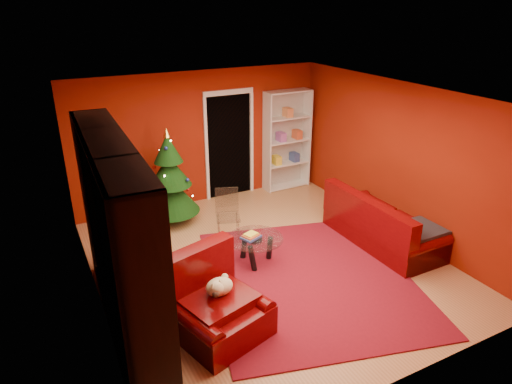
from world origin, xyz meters
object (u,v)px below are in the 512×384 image
gift_box_teal (151,218)px  white_bookshelf (287,141)px  gift_box_red (168,210)px  sofa (384,219)px  dog (219,287)px  media_unit (119,242)px  gift_box_green (174,212)px  christmas_tree (170,178)px  armchair (219,305)px  acrylic_chair (228,217)px  coffee_table (255,250)px  rug (310,278)px

gift_box_teal → white_bookshelf: size_ratio=0.13×
gift_box_red → sofa: sofa is taller
dog → sofa: (3.29, 0.79, -0.19)m
media_unit → gift_box_green: bearing=64.1°
gift_box_green → white_bookshelf: white_bookshelf is taller
christmas_tree → dog: bearing=-97.3°
gift_box_teal → white_bookshelf: (3.13, 0.47, 0.91)m
media_unit → armchair: size_ratio=2.91×
christmas_tree → gift_box_teal: christmas_tree is taller
acrylic_chair → gift_box_teal: bearing=154.1°
sofa → coffee_table: (-2.19, 0.40, -0.22)m
christmas_tree → gift_box_teal: bearing=174.3°
rug → christmas_tree: christmas_tree is taller
coffee_table → dog: bearing=-132.6°
gift_box_red → white_bookshelf: size_ratio=0.10×
christmas_tree → dog: 3.21m
gift_box_green → dog: bearing=-98.0°
rug → armchair: 1.76m
gift_box_teal → gift_box_green: 0.46m
gift_box_red → gift_box_teal: bearing=-145.8°
gift_box_green → armchair: bearing=-98.4°
gift_box_teal → acrylic_chair: acrylic_chair is taller
sofa → acrylic_chair: sofa is taller
gift_box_teal → armchair: armchair is taller
gift_box_teal → sofa: (3.28, -2.42, 0.31)m
sofa → gift_box_red: bearing=46.6°
gift_box_red → dog: size_ratio=0.52×
sofa → armchair: bearing=104.0°
gift_box_green → gift_box_red: (-0.05, 0.19, -0.03)m
rug → gift_box_red: bearing=111.4°
dog → acrylic_chair: 2.40m
white_bookshelf → sofa: 2.95m
rug → christmas_tree: 3.12m
christmas_tree → gift_box_red: size_ratio=8.58×
media_unit → white_bookshelf: 5.18m
gift_box_green → white_bookshelf: 2.85m
gift_box_green → gift_box_teal: bearing=-169.4°
rug → coffee_table: (-0.51, 0.78, 0.22)m
dog → coffee_table: (1.10, 1.20, -0.41)m
gift_box_green → coffee_table: bearing=-73.1°
christmas_tree → coffee_table: (0.70, -1.98, -0.64)m
gift_box_green → sofa: size_ratio=0.13×
rug → media_unit: media_unit is taller
gift_box_red → christmas_tree: bearing=-90.4°
rug → coffee_table: coffee_table is taller
rug → acrylic_chair: size_ratio=4.34×
gift_box_teal → gift_box_green: gift_box_teal is taller
acrylic_chair → coffee_table: bearing=-67.8°
christmas_tree → armchair: 3.29m
white_bookshelf → media_unit: bearing=-143.9°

